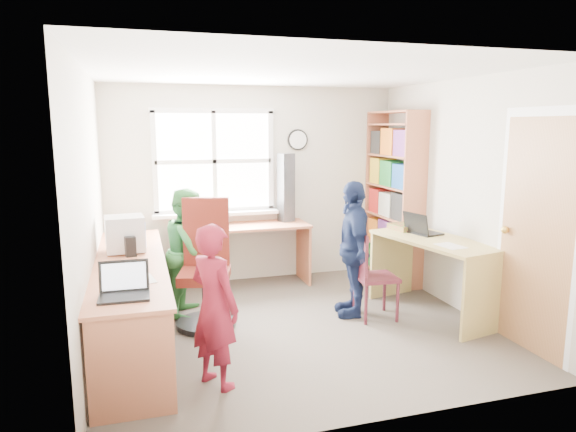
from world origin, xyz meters
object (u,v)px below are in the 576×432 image
object	(u,v)px
cd_tower	(286,188)
right_desk	(435,260)
swivel_chair	(206,271)
laptop_left	(124,288)
bookshelf	(393,201)
wooden_chair	(370,272)
laptop_right	(421,229)
person_navy	(353,249)
l_desk	(156,305)
potted_plant	(222,213)
person_red	(214,306)
crt_monitor	(125,234)
person_green	(189,252)

from	to	relation	value
cd_tower	right_desk	bearing A→B (deg)	-73.41
swivel_chair	cd_tower	bearing A→B (deg)	59.76
right_desk	cd_tower	world-z (taller)	cd_tower
right_desk	laptop_left	size ratio (longest dim) A/B	4.24
bookshelf	wooden_chair	xyz separation A→B (m)	(-0.86, -1.17, -0.52)
laptop_right	person_navy	xyz separation A→B (m)	(-0.78, -0.02, -0.15)
wooden_chair	bookshelf	bearing A→B (deg)	58.08
swivel_chair	wooden_chair	bearing A→B (deg)	2.40
l_desk	laptop_left	size ratio (longest dim) A/B	8.49
swivel_chair	potted_plant	size ratio (longest dim) A/B	3.78
laptop_left	person_red	xyz separation A→B (m)	(0.62, -0.03, -0.19)
person_navy	right_desk	bearing A→B (deg)	87.04
laptop_right	right_desk	bearing A→B (deg)	172.03
cd_tower	person_red	bearing A→B (deg)	-135.86
wooden_chair	crt_monitor	distance (m)	2.41
wooden_chair	person_navy	size ratio (longest dim) A/B	0.64
swivel_chair	potted_plant	world-z (taller)	swivel_chair
person_red	person_green	distance (m)	1.59
crt_monitor	person_green	distance (m)	0.71
cd_tower	l_desk	bearing A→B (deg)	-150.91
swivel_chair	person_navy	size ratio (longest dim) A/B	0.89
wooden_chair	laptop_right	size ratio (longest dim) A/B	2.23
bookshelf	person_navy	distance (m)	1.45
laptop_left	cd_tower	world-z (taller)	cd_tower
crt_monitor	laptop_left	xyz separation A→B (m)	(0.01, -1.32, -0.12)
right_desk	potted_plant	size ratio (longest dim) A/B	4.53
l_desk	potted_plant	distance (m)	1.97
swivel_chair	laptop_right	bearing A→B (deg)	10.34
laptop_right	person_navy	world-z (taller)	person_navy
bookshelf	person_green	bearing A→B (deg)	-169.13
potted_plant	laptop_right	bearing A→B (deg)	-33.12
potted_plant	right_desk	bearing A→B (deg)	-37.73
laptop_left	person_green	xyz separation A→B (m)	(0.60, 1.57, -0.15)
right_desk	person_navy	xyz separation A→B (m)	(-0.81, 0.23, 0.12)
swivel_chair	crt_monitor	world-z (taller)	swivel_chair
right_desk	person_red	xyz separation A→B (m)	(-2.38, -0.85, 0.04)
cd_tower	swivel_chair	bearing A→B (deg)	-152.79
right_desk	laptop_left	xyz separation A→B (m)	(-3.00, -0.82, 0.23)
right_desk	laptop_right	distance (m)	0.37
wooden_chair	laptop_left	world-z (taller)	laptop_left
person_green	person_navy	size ratio (longest dim) A/B	0.94
potted_plant	person_green	bearing A→B (deg)	-122.32
person_navy	wooden_chair	bearing A→B (deg)	50.02
swivel_chair	wooden_chair	xyz separation A→B (m)	(1.59, -0.33, -0.05)
person_green	right_desk	bearing A→B (deg)	-87.37
right_desk	wooden_chair	distance (m)	0.70
l_desk	wooden_chair	size ratio (longest dim) A/B	3.32
crt_monitor	bookshelf	bearing A→B (deg)	8.23
bookshelf	potted_plant	bearing A→B (deg)	173.22
right_desk	cd_tower	xyz separation A→B (m)	(-1.12, 1.59, 0.60)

